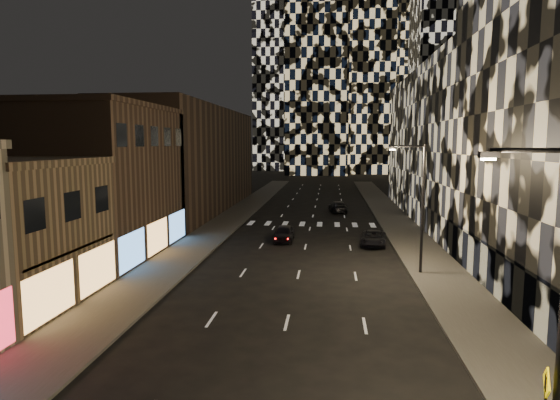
% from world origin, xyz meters
% --- Properties ---
extents(sidewalk_left, '(4.00, 120.00, 0.15)m').
position_xyz_m(sidewalk_left, '(-10.00, 50.00, 0.07)').
color(sidewalk_left, '#47443F').
rests_on(sidewalk_left, ground).
extents(sidewalk_right, '(4.00, 120.00, 0.15)m').
position_xyz_m(sidewalk_right, '(10.00, 50.00, 0.07)').
color(sidewalk_right, '#47443F').
rests_on(sidewalk_right, ground).
extents(curb_left, '(0.20, 120.00, 0.15)m').
position_xyz_m(curb_left, '(-7.90, 50.00, 0.07)').
color(curb_left, '#4C4C47').
rests_on(curb_left, ground).
extents(curb_right, '(0.20, 120.00, 0.15)m').
position_xyz_m(curb_right, '(7.90, 50.00, 0.07)').
color(curb_right, '#4C4C47').
rests_on(curb_right, ground).
extents(retail_brown, '(10.00, 15.00, 12.00)m').
position_xyz_m(retail_brown, '(-17.00, 33.50, 6.00)').
color(retail_brown, '#4C382B').
rests_on(retail_brown, ground).
extents(retail_filler_left, '(10.00, 40.00, 14.00)m').
position_xyz_m(retail_filler_left, '(-17.00, 60.00, 7.00)').
color(retail_filler_left, '#4C382B').
rests_on(retail_filler_left, ground).
extents(midrise_base, '(0.60, 25.00, 3.00)m').
position_xyz_m(midrise_base, '(12.30, 24.50, 1.50)').
color(midrise_base, '#383838').
rests_on(midrise_base, ground).
extents(midrise_filler_right, '(16.00, 40.00, 18.00)m').
position_xyz_m(midrise_filler_right, '(20.00, 57.00, 9.00)').
color(midrise_filler_right, '#232326').
rests_on(midrise_filler_right, ground).
extents(tower_center_low, '(18.00, 18.00, 95.00)m').
position_xyz_m(tower_center_low, '(-2.00, 140.00, 47.50)').
color(tower_center_low, black).
rests_on(tower_center_low, ground).
extents(streetlight_near, '(2.55, 0.25, 9.00)m').
position_xyz_m(streetlight_near, '(8.35, 10.00, 5.35)').
color(streetlight_near, black).
rests_on(streetlight_near, sidewalk_right).
extents(streetlight_far, '(2.55, 0.25, 9.00)m').
position_xyz_m(streetlight_far, '(8.35, 30.00, 5.35)').
color(streetlight_far, black).
rests_on(streetlight_far, sidewalk_right).
extents(car_dark_midlane, '(1.82, 4.45, 1.51)m').
position_xyz_m(car_dark_midlane, '(-2.15, 40.19, 0.76)').
color(car_dark_midlane, black).
rests_on(car_dark_midlane, ground).
extents(car_dark_oncoming, '(2.76, 5.38, 1.49)m').
position_xyz_m(car_dark_oncoming, '(3.23, 59.85, 0.75)').
color(car_dark_oncoming, black).
rests_on(car_dark_oncoming, ground).
extents(car_dark_rightlane, '(2.73, 4.97, 1.32)m').
position_xyz_m(car_dark_rightlane, '(6.14, 39.24, 0.66)').
color(car_dark_rightlane, black).
rests_on(car_dark_rightlane, ground).
extents(ped_sign, '(0.29, 0.93, 2.84)m').
position_xyz_m(ped_sign, '(8.30, 9.98, 2.10)').
color(ped_sign, black).
rests_on(ped_sign, sidewalk_right).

